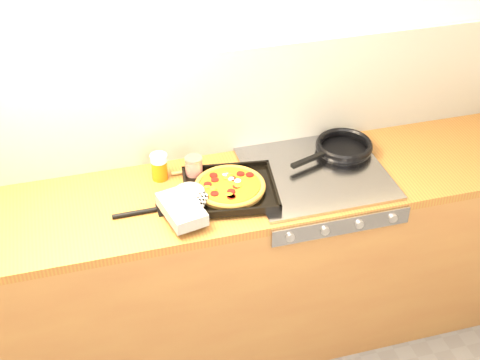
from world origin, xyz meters
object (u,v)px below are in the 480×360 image
object	(u,v)px
juice_glass	(159,167)
tomato_can	(194,168)
frying_pan	(343,147)
pizza_on_tray	(216,192)

from	to	relation	value
juice_glass	tomato_can	bearing A→B (deg)	-15.72
frying_pan	tomato_can	size ratio (longest dim) A/B	4.22
frying_pan	pizza_on_tray	bearing A→B (deg)	-164.09
pizza_on_tray	frying_pan	distance (m)	0.66
tomato_can	frying_pan	bearing A→B (deg)	0.25
pizza_on_tray	juice_glass	world-z (taller)	juice_glass
tomato_can	juice_glass	xyz separation A→B (m)	(-0.14, 0.04, 0.01)
pizza_on_tray	tomato_can	distance (m)	0.19
frying_pan	juice_glass	distance (m)	0.84
pizza_on_tray	tomato_can	xyz separation A→B (m)	(-0.06, 0.18, 0.01)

